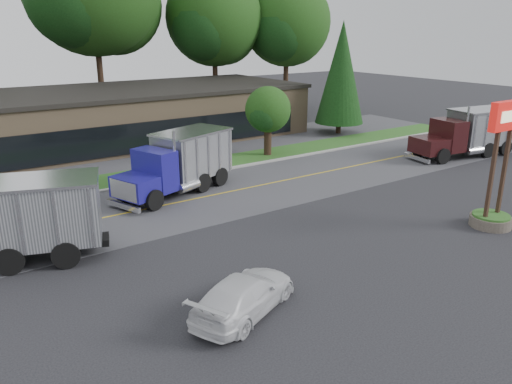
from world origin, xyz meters
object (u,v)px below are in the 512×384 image
(bilo_sign, at_px, (496,186))
(dump_truck_blue, at_px, (180,161))
(rally_car, at_px, (244,294))
(dump_truck_maroon, at_px, (471,131))

(bilo_sign, height_order, dump_truck_blue, bilo_sign)
(dump_truck_blue, bearing_deg, bilo_sign, 106.67)
(bilo_sign, relative_size, rally_car, 1.32)
(bilo_sign, bearing_deg, dump_truck_blue, 126.32)
(bilo_sign, distance_m, rally_car, 13.91)
(rally_car, bearing_deg, bilo_sign, -115.43)
(bilo_sign, bearing_deg, rally_car, 178.83)
(bilo_sign, relative_size, dump_truck_maroon, 0.67)
(bilo_sign, xyz_separation_m, dump_truck_blue, (-9.74, 13.25, -0.22))
(bilo_sign, distance_m, dump_truck_blue, 16.44)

